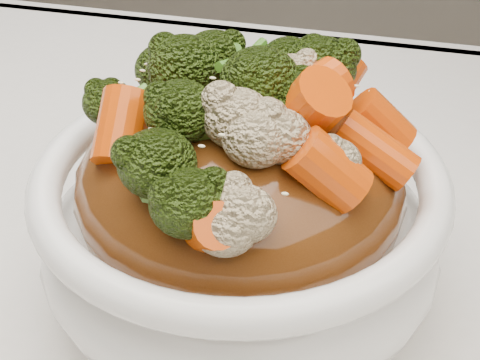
% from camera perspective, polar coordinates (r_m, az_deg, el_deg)
% --- Properties ---
extents(bowl, '(0.27, 0.27, 0.08)m').
position_cam_1_polar(bowl, '(0.38, 0.00, -3.80)').
color(bowl, white).
rests_on(bowl, tablecloth).
extents(sauce_base, '(0.21, 0.21, 0.09)m').
position_cam_1_polar(sauce_base, '(0.36, 0.00, -0.37)').
color(sauce_base, '#4F270D').
rests_on(sauce_base, bowl).
extents(carrots, '(0.21, 0.21, 0.05)m').
position_cam_1_polar(carrots, '(0.33, 0.00, 7.96)').
color(carrots, '#DC4907').
rests_on(carrots, sauce_base).
extents(broccoli, '(0.21, 0.21, 0.04)m').
position_cam_1_polar(broccoli, '(0.33, 0.00, 7.81)').
color(broccoli, black).
rests_on(broccoli, sauce_base).
extents(cauliflower, '(0.21, 0.21, 0.03)m').
position_cam_1_polar(cauliflower, '(0.33, 0.00, 7.52)').
color(cauliflower, '#C5B187').
rests_on(cauliflower, sauce_base).
extents(scallions, '(0.16, 0.16, 0.02)m').
position_cam_1_polar(scallions, '(0.33, 0.00, 8.10)').
color(scallions, '#39721A').
rests_on(scallions, sauce_base).
extents(sesame_seeds, '(0.19, 0.19, 0.01)m').
position_cam_1_polar(sesame_seeds, '(0.33, 0.00, 8.10)').
color(sesame_seeds, beige).
rests_on(sesame_seeds, sauce_base).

